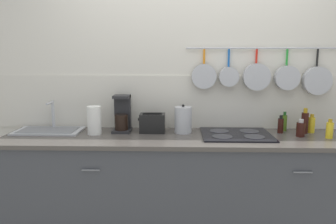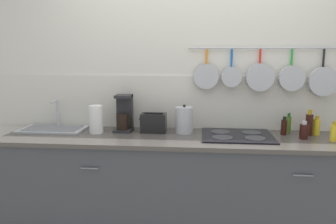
% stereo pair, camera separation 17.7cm
% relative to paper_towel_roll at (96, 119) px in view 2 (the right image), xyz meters
% --- Properties ---
extents(wall_back, '(7.20, 0.16, 2.60)m').
position_rel_paper_towel_roll_xyz_m(wall_back, '(0.86, 0.30, 0.25)').
color(wall_back, silver).
rests_on(wall_back, ground_plane).
extents(cabinet_base, '(3.20, 0.63, 0.87)m').
position_rel_paper_towel_roll_xyz_m(cabinet_base, '(0.86, -0.06, -0.59)').
color(cabinet_base, '#3F4247').
rests_on(cabinet_base, ground_plane).
extents(countertop, '(3.24, 0.65, 0.03)m').
position_rel_paper_towel_roll_xyz_m(countertop, '(0.86, -0.06, -0.14)').
color(countertop, '#4C4742').
rests_on(countertop, cabinet_base).
extents(sink_basin, '(0.58, 0.33, 0.26)m').
position_rel_paper_towel_roll_xyz_m(sink_basin, '(-0.43, 0.09, -0.10)').
color(sink_basin, '#B7BABF').
rests_on(sink_basin, countertop).
extents(paper_towel_roll, '(0.12, 0.12, 0.24)m').
position_rel_paper_towel_roll_xyz_m(paper_towel_roll, '(0.00, 0.00, 0.00)').
color(paper_towel_roll, white).
rests_on(paper_towel_roll, countertop).
extents(coffee_maker, '(0.16, 0.19, 0.33)m').
position_rel_paper_towel_roll_xyz_m(coffee_maker, '(0.22, 0.12, 0.01)').
color(coffee_maker, '#262628').
rests_on(coffee_maker, countertop).
extents(toaster, '(0.24, 0.14, 0.17)m').
position_rel_paper_towel_roll_xyz_m(toaster, '(0.50, 0.08, -0.04)').
color(toaster, black).
rests_on(toaster, countertop).
extents(kettle, '(0.15, 0.15, 0.25)m').
position_rel_paper_towel_roll_xyz_m(kettle, '(0.77, 0.08, -0.01)').
color(kettle, '#B7BABF').
rests_on(kettle, countertop).
extents(cooktop, '(0.59, 0.50, 0.01)m').
position_rel_paper_towel_roll_xyz_m(cooktop, '(1.22, -0.00, -0.12)').
color(cooktop, black).
rests_on(cooktop, countertop).
extents(bottle_dish_soap, '(0.05, 0.05, 0.16)m').
position_rel_paper_towel_roll_xyz_m(bottle_dish_soap, '(1.62, 0.09, -0.05)').
color(bottle_dish_soap, '#33140F').
rests_on(bottle_dish_soap, countertop).
extents(bottle_hot_sauce, '(0.04, 0.04, 0.17)m').
position_rel_paper_towel_roll_xyz_m(bottle_hot_sauce, '(1.68, 0.17, -0.04)').
color(bottle_hot_sauce, '#4C721E').
rests_on(bottle_hot_sauce, countertop).
extents(bottle_vinegar, '(0.07, 0.07, 0.15)m').
position_rel_paper_towel_roll_xyz_m(bottle_vinegar, '(1.75, -0.04, -0.06)').
color(bottle_vinegar, '#33140F').
rests_on(bottle_vinegar, countertop).
extents(bottle_olive_oil, '(0.06, 0.06, 0.22)m').
position_rel_paper_towel_roll_xyz_m(bottle_olive_oil, '(1.83, 0.09, -0.02)').
color(bottle_olive_oil, '#33140F').
rests_on(bottle_olive_oil, countertop).
extents(bottle_cooking_wine, '(0.06, 0.06, 0.17)m').
position_rel_paper_towel_roll_xyz_m(bottle_cooking_wine, '(1.90, 0.11, -0.05)').
color(bottle_cooking_wine, yellow).
rests_on(bottle_cooking_wine, countertop).
extents(bottle_sesame_oil, '(0.06, 0.06, 0.16)m').
position_rel_paper_towel_roll_xyz_m(bottle_sesame_oil, '(1.96, -0.09, -0.05)').
color(bottle_sesame_oil, yellow).
rests_on(bottle_sesame_oil, countertop).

